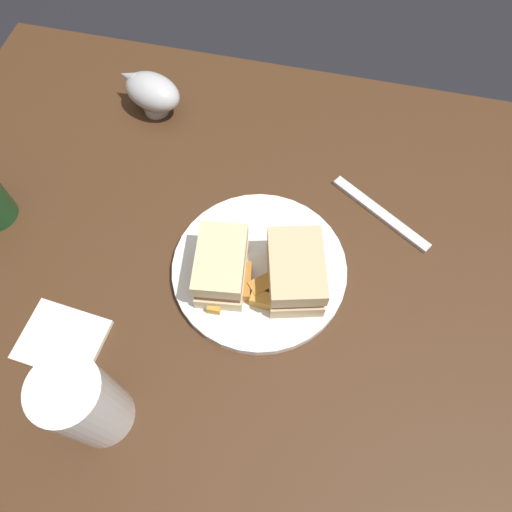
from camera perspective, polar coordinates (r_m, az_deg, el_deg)
name	(u,v)px	position (r m, az deg, el deg)	size (l,w,h in m)	color
ground_plane	(254,381)	(1.46, -0.20, -14.34)	(6.00, 6.00, 0.00)	black
dining_table	(254,340)	(1.08, -0.26, -9.73)	(1.14, 0.82, 0.77)	#422816
plate	(259,269)	(0.71, 0.40, -1.52)	(0.25, 0.25, 0.01)	white
sandwich_half_left	(221,266)	(0.67, -4.06, -1.21)	(0.08, 0.11, 0.07)	beige
sandwich_half_right	(296,272)	(0.67, 4.63, -1.89)	(0.10, 0.12, 0.07)	#CCB284
potato_wedge_front	(270,302)	(0.67, 1.68, -5.34)	(0.06, 0.02, 0.02)	gold
potato_wedge_middle	(246,281)	(0.68, -1.21, -2.97)	(0.05, 0.02, 0.02)	#AD702D
potato_wedge_back	(216,298)	(0.68, -4.65, -4.93)	(0.04, 0.02, 0.01)	gold
potato_wedge_left_edge	(266,284)	(0.68, 1.18, -3.32)	(0.05, 0.02, 0.02)	#B77F33
pint_glass	(88,405)	(0.62, -19.00, -16.09)	(0.08, 0.08, 0.15)	white
gravy_boat	(152,92)	(0.89, -12.03, 18.20)	(0.12, 0.09, 0.07)	#B7B7BC
napkin	(62,340)	(0.72, -21.65, -9.05)	(0.11, 0.09, 0.01)	silver
fork	(381,213)	(0.79, 14.30, 4.85)	(0.18, 0.02, 0.01)	silver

